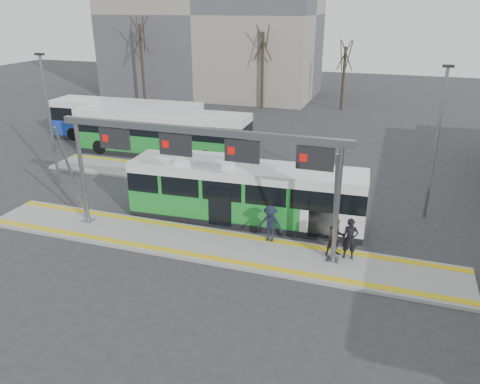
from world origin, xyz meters
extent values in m
plane|color=#2D2D30|center=(0.00, 0.00, 0.00)|extent=(120.00, 120.00, 0.00)
cube|color=gray|center=(0.00, 0.00, 0.07)|extent=(22.00, 3.00, 0.15)
cube|color=gray|center=(-4.00, 8.00, 0.07)|extent=(20.00, 3.00, 0.15)
cube|color=yellow|center=(0.00, 1.15, 0.16)|extent=(22.00, 0.35, 0.02)
cube|color=yellow|center=(0.00, -1.15, 0.16)|extent=(22.00, 0.35, 0.02)
cube|color=yellow|center=(-4.00, 9.15, 0.16)|extent=(20.00, 0.35, 0.02)
cylinder|color=slate|center=(-6.50, 0.30, 2.67)|extent=(0.20, 0.20, 5.05)
cube|color=slate|center=(-6.50, 0.30, 0.18)|extent=(0.50, 0.50, 0.06)
cylinder|color=slate|center=(-6.50, -0.40, 2.67)|extent=(0.12, 1.46, 4.90)
cylinder|color=slate|center=(5.50, 0.30, 2.67)|extent=(0.20, 0.20, 5.05)
cube|color=slate|center=(5.50, 0.30, 0.18)|extent=(0.50, 0.50, 0.06)
cylinder|color=slate|center=(5.50, -0.40, 2.67)|extent=(0.12, 1.46, 4.90)
cube|color=slate|center=(-0.50, 0.30, 5.20)|extent=(13.00, 0.25, 0.30)
cube|color=black|center=(-4.50, 0.30, 4.50)|extent=(1.50, 0.12, 0.95)
cube|color=#B60F0B|center=(-4.95, 0.23, 4.50)|extent=(0.32, 0.02, 0.32)
cube|color=black|center=(-1.50, 0.30, 4.50)|extent=(1.50, 0.12, 0.95)
cube|color=#B60F0B|center=(-1.95, 0.23, 4.50)|extent=(0.32, 0.02, 0.32)
cube|color=black|center=(1.50, 0.30, 4.50)|extent=(1.50, 0.12, 0.95)
cube|color=#B60F0B|center=(1.05, 0.23, 4.50)|extent=(0.32, 0.02, 0.32)
cube|color=black|center=(4.50, 0.30, 4.50)|extent=(1.50, 0.12, 0.95)
cube|color=#B60F0B|center=(4.05, 0.23, 4.50)|extent=(0.32, 0.02, 0.32)
cube|color=gray|center=(-14.00, 36.00, 9.00)|extent=(24.00, 12.00, 18.00)
cube|color=black|center=(0.75, 3.16, 0.17)|extent=(11.63, 3.05, 0.34)
cube|color=#1C842D|center=(0.75, 3.16, 0.89)|extent=(11.63, 3.05, 1.10)
cube|color=black|center=(0.75, 3.16, 1.92)|extent=(11.62, 2.98, 0.96)
cube|color=white|center=(0.75, 3.16, 2.64)|extent=(11.63, 3.05, 0.48)
cube|color=orange|center=(6.49, 3.46, 2.54)|extent=(0.14, 1.71, 0.27)
cube|color=white|center=(-1.16, 3.06, 3.02)|extent=(2.96, 1.86, 0.29)
cylinder|color=black|center=(-3.21, 1.87, 0.48)|extent=(0.97, 0.34, 0.96)
cylinder|color=black|center=(-3.33, 4.02, 0.48)|extent=(0.97, 0.34, 0.96)
cylinder|color=black|center=(4.26, 2.27, 0.48)|extent=(0.97, 0.34, 0.96)
cylinder|color=black|center=(4.15, 4.41, 0.48)|extent=(0.97, 0.34, 0.96)
cube|color=black|center=(-8.27, 11.75, 0.18)|extent=(12.67, 3.04, 0.37)
cube|color=#1C842D|center=(-8.27, 11.75, 0.97)|extent=(12.67, 3.04, 1.21)
cube|color=black|center=(-8.27, 11.75, 2.10)|extent=(12.67, 2.96, 1.05)
cube|color=white|center=(-8.27, 11.75, 2.89)|extent=(12.67, 3.04, 0.53)
cylinder|color=black|center=(-12.65, 10.43, 0.53)|extent=(1.06, 0.35, 1.05)
cylinder|color=black|center=(-12.71, 12.81, 0.53)|extent=(1.06, 0.35, 1.05)
cylinder|color=black|center=(-4.46, 10.67, 0.53)|extent=(1.06, 0.35, 1.05)
cylinder|color=black|center=(-4.53, 13.04, 0.53)|extent=(1.06, 0.35, 1.05)
cube|color=black|center=(-12.63, 14.23, 0.18)|extent=(12.00, 3.14, 0.36)
cube|color=#1A369D|center=(-12.63, 14.23, 0.96)|extent=(12.00, 3.14, 1.19)
cube|color=black|center=(-12.63, 14.23, 2.07)|extent=(12.00, 3.06, 1.04)
cube|color=white|center=(-12.63, 14.23, 2.85)|extent=(12.00, 3.14, 0.52)
cylinder|color=black|center=(-16.74, 12.88, 0.52)|extent=(1.05, 0.35, 1.04)
cylinder|color=black|center=(-16.84, 15.22, 0.52)|extent=(1.05, 0.35, 1.04)
cylinder|color=black|center=(-9.01, 13.21, 0.52)|extent=(1.05, 0.35, 1.04)
cylinder|color=black|center=(-9.11, 15.55, 0.52)|extent=(1.05, 0.35, 1.04)
imported|color=black|center=(6.10, 0.72, 1.04)|extent=(0.70, 0.52, 1.78)
imported|color=black|center=(5.51, 0.77, 1.00)|extent=(1.02, 0.94, 1.69)
imported|color=black|center=(2.56, 1.10, 1.01)|extent=(1.15, 0.71, 1.72)
cylinder|color=#382B21|center=(-6.06, 29.60, 3.77)|extent=(0.28, 0.28, 7.53)
cylinder|color=#382B21|center=(1.89, 31.32, 3.11)|extent=(0.28, 0.28, 6.22)
cylinder|color=#382B21|center=(-19.19, 28.51, 4.09)|extent=(0.28, 0.28, 8.17)
cylinder|color=slate|center=(-11.62, 4.56, 3.77)|extent=(0.16, 0.16, 7.54)
cube|color=black|center=(-11.62, 4.56, 7.54)|extent=(0.50, 0.25, 0.12)
cylinder|color=slate|center=(9.28, 6.50, 3.74)|extent=(0.16, 0.16, 7.48)
cube|color=black|center=(9.28, 6.50, 7.48)|extent=(0.50, 0.25, 0.12)
camera|label=1|loc=(7.27, -17.09, 10.10)|focal=35.00mm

